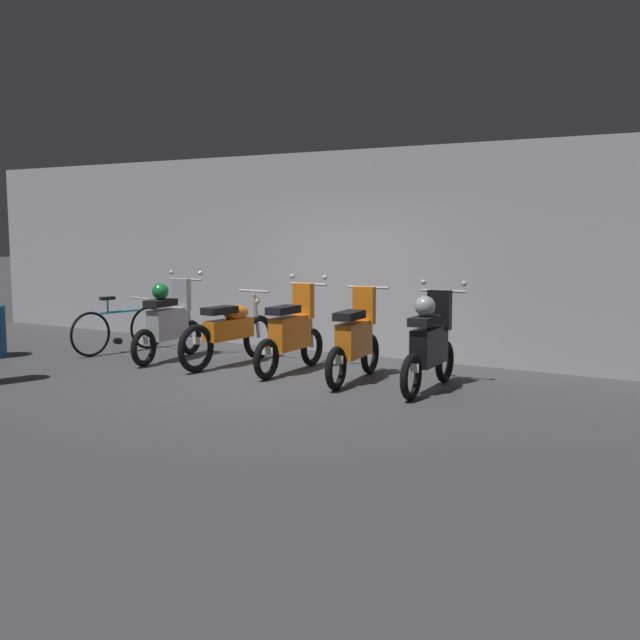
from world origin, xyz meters
TOP-DOWN VIEW (x-y plane):
  - ground_plane at (0.00, 0.00)m, footprint 80.00×80.00m
  - back_wall at (0.00, 2.64)m, footprint 16.00×0.30m
  - motorbike_slot_0 at (-2.06, 0.66)m, footprint 0.59×1.68m
  - motorbike_slot_1 at (-1.03, 0.77)m, footprint 0.56×1.95m
  - motorbike_slot_2 at (-0.00, 0.79)m, footprint 0.59×1.68m
  - motorbike_slot_3 at (1.02, 0.68)m, footprint 0.56×1.68m
  - motorbike_slot_4 at (2.06, 0.63)m, footprint 0.59×1.68m
  - bicycle at (-3.17, 0.78)m, footprint 0.50×1.71m

SIDE VIEW (x-z plane):
  - ground_plane at x=0.00m, z-range 0.00..0.00m
  - bicycle at x=-3.17m, z-range -0.08..0.80m
  - motorbike_slot_1 at x=-1.03m, z-range -0.03..1.01m
  - motorbike_slot_3 at x=1.02m, z-range -0.06..1.11m
  - motorbike_slot_2 at x=0.00m, z-range -0.12..1.17m
  - motorbike_slot_0 at x=-2.06m, z-range -0.08..1.21m
  - motorbike_slot_4 at x=2.06m, z-range -0.08..1.21m
  - back_wall at x=0.00m, z-range 0.00..3.08m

